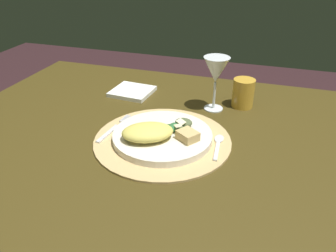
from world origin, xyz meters
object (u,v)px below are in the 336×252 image
object	(u,v)px
fork	(113,129)
amber_tumbler	(243,93)
dining_table	(162,175)
spoon	(218,142)
wine_glass	(216,71)
napkin	(132,92)
dinner_plate	(162,136)

from	to	relation	value
fork	amber_tumbler	distance (m)	0.44
dining_table	amber_tumbler	size ratio (longest dim) A/B	13.98
dining_table	fork	distance (m)	0.21
dining_table	fork	world-z (taller)	fork
spoon	amber_tumbler	size ratio (longest dim) A/B	1.36
fork	wine_glass	size ratio (longest dim) A/B	0.98
dining_table	napkin	distance (m)	0.34
spoon	wine_glass	size ratio (longest dim) A/B	0.74
dinner_plate	spoon	bearing A→B (deg)	9.14
napkin	amber_tumbler	distance (m)	0.39
dinner_plate	wine_glass	world-z (taller)	wine_glass
dinner_plate	spoon	xyz separation A→B (m)	(0.15, 0.02, -0.01)
spoon	dining_table	bearing A→B (deg)	174.95
dinner_plate	spoon	size ratio (longest dim) A/B	2.12
fork	napkin	size ratio (longest dim) A/B	1.25
dining_table	spoon	distance (m)	0.23
spoon	napkin	xyz separation A→B (m)	(-0.36, 0.25, -0.00)
spoon	amber_tumbler	bearing A→B (deg)	82.99
dining_table	dinner_plate	xyz separation A→B (m)	(0.01, -0.04, 0.16)
wine_glass	dining_table	bearing A→B (deg)	-119.08
wine_glass	amber_tumbler	xyz separation A→B (m)	(0.09, 0.05, -0.08)
napkin	wine_glass	size ratio (longest dim) A/B	0.79
dining_table	dinner_plate	world-z (taller)	dinner_plate
amber_tumbler	dining_table	bearing A→B (deg)	-128.38
spoon	dinner_plate	bearing A→B (deg)	-170.86
amber_tumbler	dinner_plate	bearing A→B (deg)	-122.36
dinner_plate	amber_tumbler	size ratio (longest dim) A/B	2.89
napkin	wine_glass	distance (m)	0.33
fork	wine_glass	world-z (taller)	wine_glass
dining_table	amber_tumbler	bearing A→B (deg)	51.62
dining_table	napkin	size ratio (longest dim) A/B	9.57
dining_table	napkin	world-z (taller)	napkin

